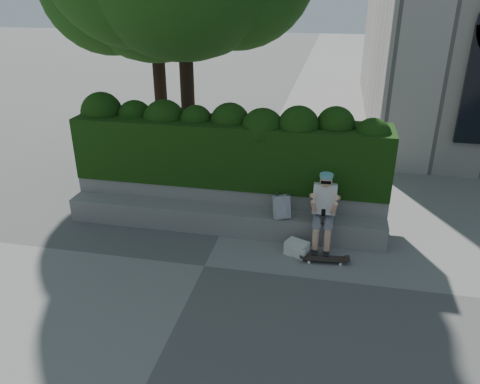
% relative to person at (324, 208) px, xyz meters
% --- Properties ---
extents(ground, '(80.00, 80.00, 0.00)m').
position_rel_person_xyz_m(ground, '(-1.87, -1.07, -0.75)').
color(ground, slate).
rests_on(ground, ground).
extents(bench_ledge, '(6.00, 0.45, 0.45)m').
position_rel_person_xyz_m(bench_ledge, '(-1.87, 0.18, -0.53)').
color(bench_ledge, gray).
rests_on(bench_ledge, ground).
extents(planter_wall, '(6.00, 0.50, 0.75)m').
position_rel_person_xyz_m(planter_wall, '(-1.87, 0.66, -0.38)').
color(planter_wall, gray).
rests_on(planter_wall, ground).
extents(hedge, '(6.00, 1.00, 1.20)m').
position_rel_person_xyz_m(hedge, '(-1.87, 0.88, 0.60)').
color(hedge, black).
rests_on(hedge, planter_wall).
extents(person, '(0.40, 0.76, 1.38)m').
position_rel_person_xyz_m(person, '(0.00, 0.00, 0.00)').
color(person, slate).
rests_on(person, ground).
extents(skateboard, '(0.75, 0.25, 0.08)m').
position_rel_person_xyz_m(skateboard, '(0.08, -0.54, -0.69)').
color(skateboard, black).
rests_on(skateboard, ground).
extents(backpack_plaid, '(0.32, 0.26, 0.41)m').
position_rel_person_xyz_m(backpack_plaid, '(-0.74, 0.08, -0.10)').
color(backpack_plaid, silver).
rests_on(backpack_plaid, bench_ledge).
extents(backpack_ground, '(0.45, 0.39, 0.24)m').
position_rel_person_xyz_m(backpack_ground, '(-0.40, -0.38, -0.63)').
color(backpack_ground, silver).
rests_on(backpack_ground, ground).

